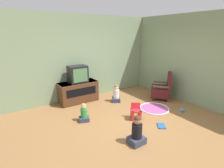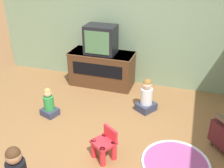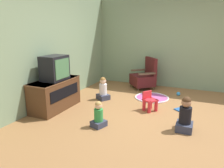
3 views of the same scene
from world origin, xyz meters
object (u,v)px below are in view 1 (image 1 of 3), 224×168
(yellow_kid_chair, at_px, (136,112))
(child_watching_right, at_px, (116,94))
(television, at_px, (78,74))
(child_watching_left, at_px, (137,132))
(black_armchair, at_px, (162,89))
(child_watching_center, at_px, (84,113))
(tv_cabinet, at_px, (78,92))
(toy_ball, at_px, (182,110))
(book, at_px, (161,126))

(yellow_kid_chair, relative_size, child_watching_right, 0.73)
(child_watching_right, bearing_deg, television, 90.20)
(child_watching_right, bearing_deg, child_watching_left, -172.62)
(black_armchair, height_order, child_watching_left, black_armchair)
(child_watching_left, xyz_separation_m, child_watching_center, (-0.49, 1.50, -0.06))
(tv_cabinet, distance_m, black_armchair, 2.89)
(television, height_order, toy_ball, television)
(black_armchair, xyz_separation_m, toy_ball, (-0.35, -1.09, -0.30))
(tv_cabinet, distance_m, television, 0.61)
(book, bearing_deg, child_watching_center, 85.80)
(book, bearing_deg, black_armchair, -11.32)
(child_watching_left, relative_size, child_watching_right, 1.09)
(child_watching_center, bearing_deg, yellow_kid_chair, -10.39)
(tv_cabinet, height_order, black_armchair, black_armchair)
(black_armchair, bearing_deg, television, -68.71)
(child_watching_right, xyz_separation_m, toy_ball, (1.13, -1.76, -0.21))
(yellow_kid_chair, relative_size, toy_ball, 4.21)
(tv_cabinet, relative_size, toy_ball, 12.42)
(black_armchair, xyz_separation_m, child_watching_center, (-2.98, 0.03, -0.13))
(television, distance_m, child_watching_right, 1.43)
(child_watching_center, relative_size, book, 1.53)
(television, bearing_deg, child_watching_left, -89.01)
(tv_cabinet, height_order, television, television)
(tv_cabinet, xyz_separation_m, child_watching_left, (0.05, -2.85, -0.08))
(child_watching_right, xyz_separation_m, book, (-0.02, -1.98, -0.25))
(child_watching_right, height_order, toy_ball, child_watching_right)
(television, xyz_separation_m, yellow_kid_chair, (0.77, -1.98, -0.77))
(child_watching_right, bearing_deg, black_armchair, -82.02)
(child_watching_left, bearing_deg, toy_ball, 9.26)
(toy_ball, relative_size, book, 0.31)
(television, relative_size, child_watching_left, 0.90)
(child_watching_right, relative_size, book, 1.81)
(television, xyz_separation_m, child_watching_right, (1.05, -0.66, -0.70))
(television, distance_m, black_armchair, 2.93)
(yellow_kid_chair, xyz_separation_m, book, (0.27, -0.66, -0.18))
(toy_ball, bearing_deg, book, -169.54)
(book, bearing_deg, tv_cabinet, 58.95)
(yellow_kid_chair, bearing_deg, child_watching_left, -97.46)
(child_watching_left, distance_m, book, 1.03)
(black_armchair, bearing_deg, child_watching_left, -10.25)
(television, bearing_deg, book, -68.64)
(yellow_kid_chair, xyz_separation_m, toy_ball, (1.42, -0.45, -0.14))
(yellow_kid_chair, relative_size, book, 1.31)
(yellow_kid_chair, height_order, book, yellow_kid_chair)
(yellow_kid_chair, bearing_deg, book, -34.79)
(black_armchair, bearing_deg, child_watching_right, -65.34)
(yellow_kid_chair, height_order, toy_ball, yellow_kid_chair)
(child_watching_center, distance_m, toy_ball, 2.86)
(child_watching_left, distance_m, child_watching_right, 2.37)
(tv_cabinet, height_order, child_watching_left, tv_cabinet)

